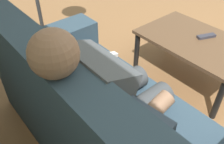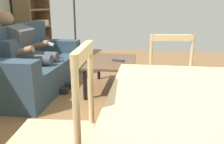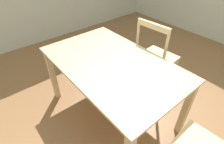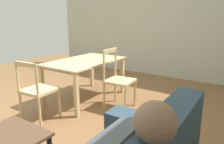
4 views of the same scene
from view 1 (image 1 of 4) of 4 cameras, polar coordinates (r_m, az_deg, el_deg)
name	(u,v)px [view 1 (image 1 of 4)]	position (r m, az deg, el deg)	size (l,w,h in m)	color
couch	(104,121)	(1.56, -1.85, -11.50)	(1.82, 0.82, 0.90)	#2D4251
person_lounging	(107,99)	(1.37, -1.07, -6.40)	(0.59, 0.96, 1.09)	#4C5156
coffee_table	(196,44)	(2.29, 19.14, 6.20)	(0.97, 0.64, 0.42)	brown
tv_remote	(206,36)	(2.32, 21.39, 7.88)	(0.05, 0.17, 0.02)	#2D2D38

